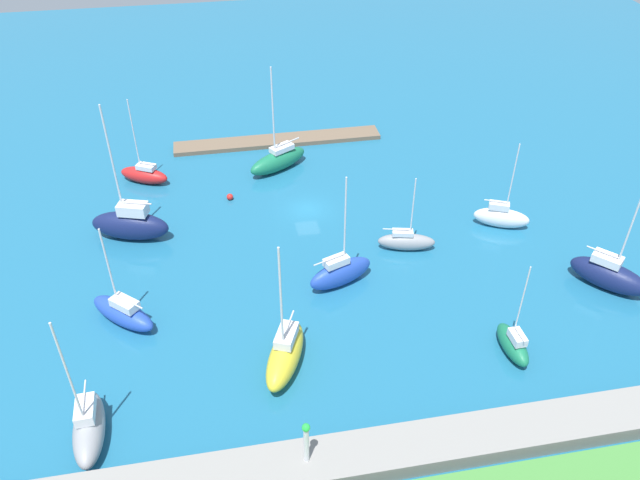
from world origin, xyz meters
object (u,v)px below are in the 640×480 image
(sailboat_red_lone_south, at_px, (144,174))
(sailboat_gray_center_basin, at_px, (89,427))
(sailboat_green_far_south, at_px, (513,344))
(sailboat_navy_along_channel, at_px, (130,224))
(sailboat_navy_by_breakwater, at_px, (609,275))
(sailboat_yellow_west_end, at_px, (285,354))
(sailboat_blue_near_pier, at_px, (340,272))
(pier_dock, at_px, (278,141))
(mooring_buoy_red, at_px, (230,197))
(sailboat_gray_inner_mooring, at_px, (406,241))
(sailboat_green_far_north, at_px, (278,160))
(sailboat_white_lone_north, at_px, (501,217))
(harbor_beacon, at_px, (306,440))
(sailboat_blue_off_beacon, at_px, (123,312))

(sailboat_red_lone_south, relative_size, sailboat_gray_center_basin, 0.87)
(sailboat_green_far_south, xyz_separation_m, sailboat_navy_along_channel, (31.48, -21.89, 0.74))
(sailboat_navy_by_breakwater, xyz_separation_m, sailboat_yellow_west_end, (30.49, 4.36, -0.02))
(sailboat_blue_near_pier, bearing_deg, pier_dock, 73.36)
(mooring_buoy_red, bearing_deg, sailboat_gray_inner_mooring, 143.69)
(sailboat_green_far_north, relative_size, mooring_buoy_red, 17.80)
(sailboat_white_lone_north, relative_size, sailboat_gray_center_basin, 0.83)
(pier_dock, height_order, sailboat_green_far_south, sailboat_green_far_south)
(harbor_beacon, bearing_deg, sailboat_yellow_west_end, -89.26)
(pier_dock, distance_m, sailboat_gray_center_basin, 46.18)
(sailboat_red_lone_south, xyz_separation_m, sailboat_white_lone_north, (-36.98, 15.79, 0.17))
(sailboat_navy_along_channel, bearing_deg, mooring_buoy_red, -134.71)
(sailboat_navy_by_breakwater, xyz_separation_m, mooring_buoy_red, (33.25, -21.11, -1.06))
(sailboat_green_far_south, distance_m, sailboat_green_far_north, 36.20)
(sailboat_green_far_south, bearing_deg, sailboat_blue_off_beacon, 72.21)
(sailboat_white_lone_north, bearing_deg, sailboat_green_far_south, -86.01)
(sailboat_navy_by_breakwater, distance_m, sailboat_navy_along_channel, 46.26)
(sailboat_blue_off_beacon, distance_m, sailboat_yellow_west_end, 15.04)
(sailboat_green_far_south, distance_m, sailboat_navy_along_channel, 38.35)
(pier_dock, distance_m, sailboat_navy_along_channel, 24.87)
(sailboat_navy_by_breakwater, relative_size, sailboat_gray_inner_mooring, 1.38)
(sailboat_white_lone_north, distance_m, sailboat_navy_along_channel, 38.10)
(sailboat_navy_by_breakwater, relative_size, sailboat_gray_center_basin, 0.96)
(sailboat_yellow_west_end, height_order, sailboat_gray_center_basin, sailboat_yellow_west_end)
(sailboat_navy_by_breakwater, height_order, sailboat_yellow_west_end, sailboat_yellow_west_end)
(sailboat_navy_along_channel, bearing_deg, sailboat_blue_off_beacon, 107.49)
(sailboat_white_lone_north, xyz_separation_m, sailboat_green_far_north, (21.35, -15.89, 0.11))
(sailboat_blue_off_beacon, relative_size, sailboat_green_far_north, 0.76)
(sailboat_red_lone_south, height_order, sailboat_blue_near_pier, sailboat_blue_near_pier)
(sailboat_navy_by_breakwater, distance_m, sailboat_red_lone_south, 50.33)
(pier_dock, relative_size, mooring_buoy_red, 36.53)
(sailboat_navy_by_breakwater, xyz_separation_m, sailboat_gray_center_basin, (45.09, 8.58, -0.22))
(sailboat_navy_by_breakwater, relative_size, sailboat_green_far_south, 1.28)
(sailboat_navy_along_channel, bearing_deg, sailboat_gray_inner_mooring, -176.76)
(pier_dock, relative_size, sailboat_blue_off_beacon, 2.70)
(sailboat_blue_near_pier, bearing_deg, sailboat_green_far_north, 76.76)
(harbor_beacon, distance_m, sailboat_navy_along_channel, 32.57)
(sailboat_green_far_north, bearing_deg, pier_dock, -127.73)
(pier_dock, xyz_separation_m, sailboat_green_far_north, (0.81, 6.82, 1.04))
(sailboat_blue_off_beacon, bearing_deg, harbor_beacon, 169.90)
(sailboat_yellow_west_end, height_order, sailboat_navy_along_channel, sailboat_navy_along_channel)
(sailboat_blue_off_beacon, distance_m, sailboat_white_lone_north, 38.57)
(pier_dock, height_order, sailboat_gray_center_basin, sailboat_gray_center_basin)
(harbor_beacon, xyz_separation_m, sailboat_gray_center_basin, (14.72, -5.46, -2.30))
(sailboat_blue_off_beacon, bearing_deg, sailboat_gray_center_basin, 124.89)
(pier_dock, distance_m, sailboat_green_far_north, 6.95)
(sailboat_green_far_south, xyz_separation_m, sailboat_green_far_north, (15.05, -32.93, 0.34))
(pier_dock, distance_m, mooring_buoy_red, 14.29)
(sailboat_yellow_west_end, distance_m, sailboat_white_lone_north, 29.08)
(sailboat_gray_inner_mooring, height_order, sailboat_blue_near_pier, sailboat_blue_near_pier)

